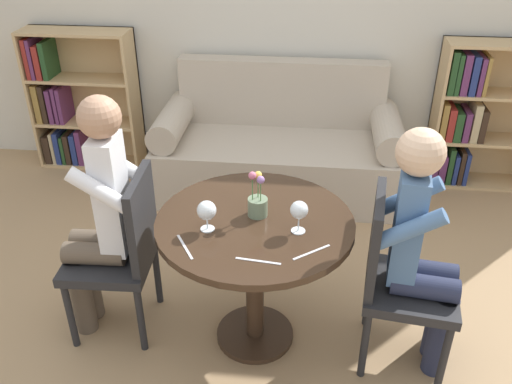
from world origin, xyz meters
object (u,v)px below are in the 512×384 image
at_px(wine_glass_left, 207,211).
at_px(bookshelf_right, 475,116).
at_px(chair_left, 123,249).
at_px(chair_right, 396,275).
at_px(person_left, 100,217).
at_px(person_right, 422,250).
at_px(wine_glass_right, 299,211).
at_px(couch, 278,150).
at_px(flower_vase, 258,202).
at_px(bookshelf_left, 75,104).

bearing_deg(wine_glass_left, bookshelf_right, 49.81).
height_order(chair_left, chair_right, same).
distance_m(person_left, wine_glass_left, 0.58).
height_order(chair_right, wine_glass_left, chair_right).
bearing_deg(person_right, wine_glass_right, 98.83).
bearing_deg(couch, person_right, -65.47).
height_order(chair_right, flower_vase, flower_vase).
bearing_deg(chair_left, flower_vase, 89.14).
relative_size(bookshelf_right, wine_glass_right, 7.24).
xyz_separation_m(bookshelf_right, flower_vase, (-1.44, -1.82, 0.26)).
distance_m(bookshelf_right, wine_glass_right, 2.32).
relative_size(wine_glass_left, flower_vase, 0.62).
bearing_deg(bookshelf_left, bookshelf_right, -0.04).
xyz_separation_m(bookshelf_right, wine_glass_right, (-1.25, -1.93, 0.30)).
bearing_deg(chair_right, wine_glass_left, 101.35).
height_order(bookshelf_right, flower_vase, bookshelf_right).
bearing_deg(chair_left, person_left, -88.43).
bearing_deg(bookshelf_right, couch, -169.73).
height_order(bookshelf_right, chair_right, bookshelf_right).
distance_m(person_right, wine_glass_left, 0.97).
xyz_separation_m(bookshelf_right, person_right, (-0.70, -1.91, 0.12)).
distance_m(person_left, wine_glass_right, 0.97).
height_order(bookshelf_left, bookshelf_right, same).
xyz_separation_m(person_right, wine_glass_right, (-0.55, -0.02, 0.18)).
xyz_separation_m(wine_glass_left, flower_vase, (0.21, 0.14, -0.03)).
bearing_deg(couch, person_left, -115.53).
bearing_deg(couch, bookshelf_left, 170.95).
relative_size(chair_left, wine_glass_right, 5.91).
height_order(bookshelf_left, wine_glass_right, bookshelf_left).
relative_size(couch, bookshelf_right, 1.61).
bearing_deg(wine_glass_right, person_right, 1.61).
bearing_deg(person_left, chair_left, 91.57).
distance_m(chair_right, wine_glass_left, 0.93).
bearing_deg(person_right, bookshelf_left, 58.83).
xyz_separation_m(bookshelf_left, chair_right, (2.33, -1.90, -0.02)).
bearing_deg(chair_right, bookshelf_left, 58.07).
bearing_deg(bookshelf_left, chair_right, -39.14).
distance_m(wine_glass_left, flower_vase, 0.25).
bearing_deg(chair_right, person_left, 94.97).
xyz_separation_m(wine_glass_right, flower_vase, (-0.19, 0.11, -0.04)).
bearing_deg(bookshelf_right, person_right, -110.05).
distance_m(couch, bookshelf_right, 1.49).
height_order(bookshelf_right, person_right, person_right).
bearing_deg(bookshelf_right, chair_right, -112.53).
bearing_deg(bookshelf_left, wine_glass_right, -45.97).
bearing_deg(chair_right, couch, 29.40).
bearing_deg(wine_glass_right, chair_left, 173.69).
height_order(chair_right, wine_glass_right, chair_right).
relative_size(person_right, wine_glass_right, 8.12).
distance_m(couch, flower_vase, 1.63).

